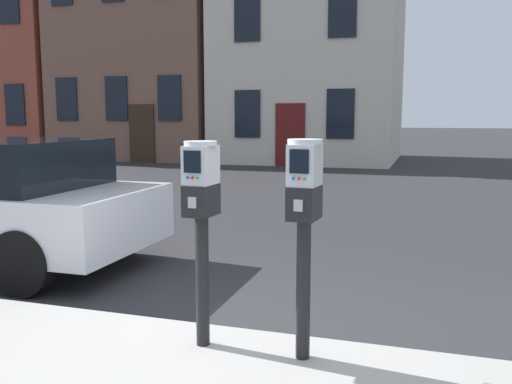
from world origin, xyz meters
name	(u,v)px	position (x,y,z in m)	size (l,w,h in m)	color
ground_plane	(235,358)	(0.00, 0.00, 0.00)	(160.00, 160.00, 0.00)	#28282B
parking_meter_near_kerb	(201,206)	(-0.17, -0.15, 1.09)	(0.23, 0.26, 1.38)	black
parking_meter_twin_adjacent	(304,210)	(0.52, -0.15, 1.11)	(0.23, 0.26, 1.40)	black
townhouse_cream_stone	(157,3)	(-9.78, 17.87, 6.31)	(6.41, 6.84, 12.61)	brown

